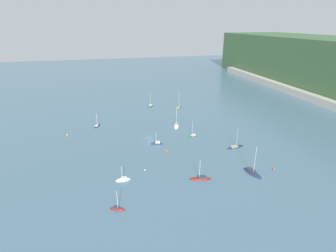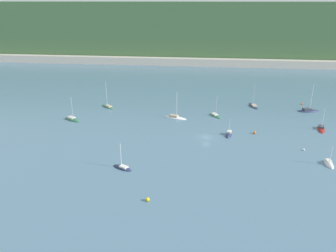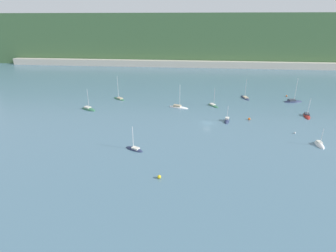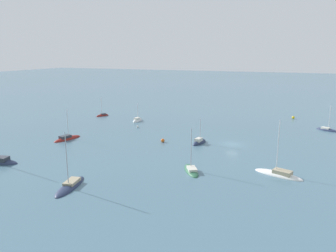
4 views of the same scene
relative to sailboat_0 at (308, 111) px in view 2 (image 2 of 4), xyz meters
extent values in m
plane|color=slate|center=(-39.94, -30.73, -0.13)|extent=(600.00, 600.00, 0.00)
cube|color=#42663D|center=(-39.94, 127.87, 19.82)|extent=(368.96, 68.50, 39.89)
cube|color=beige|center=(-39.94, 90.13, 2.32)|extent=(313.62, 6.00, 4.90)
ellipsoid|color=#232D4C|center=(0.08, 0.02, -0.13)|extent=(9.02, 4.69, 1.55)
cube|color=#333842|center=(-0.59, -0.13, 0.71)|extent=(3.46, 2.65, 0.83)
cylinder|color=silver|center=(0.50, 0.11, 5.54)|extent=(0.14, 0.14, 10.47)
ellipsoid|color=#232D4C|center=(-32.61, -28.43, -0.13)|extent=(2.87, 5.72, 1.85)
cube|color=silver|center=(-32.52, -28.00, 0.82)|extent=(1.62, 2.18, 0.87)
cylinder|color=silver|center=(-32.67, -28.70, 3.09)|extent=(0.14, 0.14, 5.41)
ellipsoid|color=white|center=(-7.09, -45.88, -0.13)|extent=(1.95, 5.28, 2.00)
cube|color=silver|center=(-7.10, -45.46, 0.73)|extent=(1.32, 1.92, 0.62)
cylinder|color=silver|center=(-7.08, -46.14, 2.91)|extent=(0.14, 0.14, 4.98)
ellipsoid|color=#232D4C|center=(-61.64, -54.35, -0.13)|extent=(6.22, 4.43, 1.28)
cube|color=silver|center=(-61.21, -54.57, 0.47)|extent=(2.53, 2.18, 0.49)
cylinder|color=silver|center=(-61.90, -54.22, 3.59)|extent=(0.14, 0.14, 6.72)
ellipsoid|color=maroon|center=(-1.05, -19.64, -0.13)|extent=(3.87, 8.09, 1.40)
cube|color=#333842|center=(-0.92, -19.03, 0.63)|extent=(2.13, 3.08, 0.73)
cylinder|color=silver|center=(-1.14, -20.02, 3.86)|extent=(0.14, 0.14, 7.19)
ellipsoid|color=#232D4C|center=(-20.76, 4.21, -0.13)|extent=(4.19, 9.22, 1.13)
cube|color=tan|center=(-20.61, 3.51, 0.46)|extent=(2.32, 3.49, 0.55)
cylinder|color=#B2B2B7|center=(-20.85, 4.65, 4.64)|extent=(0.14, 0.14, 8.90)
ellipsoid|color=#2D6647|center=(-36.60, -10.02, -0.13)|extent=(5.46, 7.20, 1.15)
cube|color=silver|center=(-36.89, -9.53, 0.46)|extent=(2.59, 2.96, 0.54)
cylinder|color=#B2B2B7|center=(-36.42, -10.33, 3.98)|extent=(0.14, 0.14, 7.57)
ellipsoid|color=white|center=(-51.49, -13.85, -0.13)|extent=(9.03, 5.14, 1.22)
cube|color=tan|center=(-52.15, -13.63, 0.58)|extent=(3.52, 2.67, 0.74)
cylinder|color=silver|center=(-51.08, -13.98, 4.98)|extent=(0.14, 0.14, 9.54)
ellipsoid|color=#2D6647|center=(-88.85, -20.53, -0.13)|extent=(8.02, 6.02, 1.87)
cube|color=beige|center=(-89.39, -20.22, 0.71)|extent=(3.31, 2.90, 0.65)
cylinder|color=#B2B2B7|center=(-88.51, -20.72, 4.52)|extent=(0.14, 0.14, 8.26)
ellipsoid|color=#2D6647|center=(-80.45, -3.96, -0.13)|extent=(7.62, 7.02, 1.11)
cube|color=tan|center=(-79.96, -4.38, 0.47)|extent=(3.25, 3.12, 0.58)
cylinder|color=silver|center=(-80.76, -3.70, 5.43)|extent=(0.14, 0.14, 10.50)
sphere|color=white|center=(-11.44, -37.52, 0.17)|extent=(0.60, 0.60, 0.60)
sphere|color=yellow|center=(-52.42, -68.32, 0.31)|extent=(0.87, 0.87, 0.87)
sphere|color=orange|center=(-24.13, -26.09, 0.31)|extent=(0.88, 0.88, 0.88)
sphere|color=orange|center=(-0.02, 9.05, 0.23)|extent=(0.72, 0.72, 0.72)
camera|label=1|loc=(71.84, -50.07, 50.98)|focal=28.00mm
camera|label=2|loc=(-40.84, -128.48, 41.34)|focal=35.00mm
camera|label=3|loc=(-44.79, -120.65, 34.79)|focal=28.00mm
camera|label=4|loc=(-53.91, 43.87, 21.06)|focal=35.00mm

